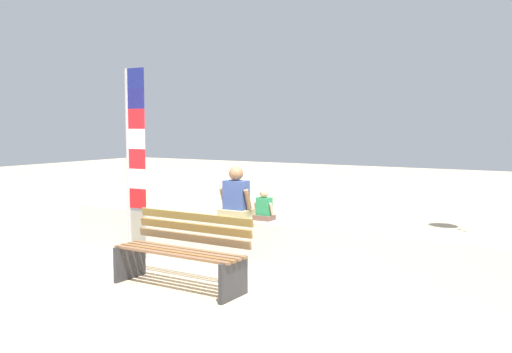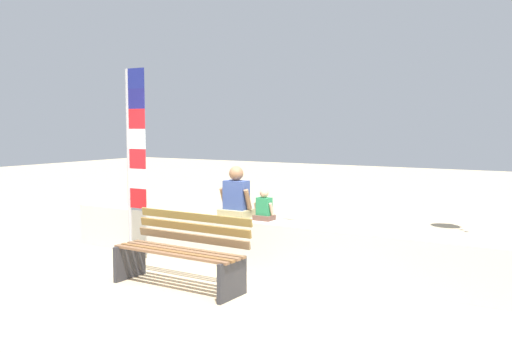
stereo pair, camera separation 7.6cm
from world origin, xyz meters
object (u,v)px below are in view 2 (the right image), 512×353
Objects in this scene: flag_banner at (134,151)px; park_bench at (182,252)px; person_adult at (236,197)px; person_child at (264,208)px.

park_bench is at bearing -24.30° from flag_banner.
person_adult reaches higher than park_bench.
person_adult is 0.26× the size of flag_banner.
flag_banner is (-1.75, -0.68, 0.77)m from person_child.
flag_banner is (-1.30, -0.68, 0.66)m from person_adult.
park_bench is 0.63× the size of flag_banner.
person_adult is (-0.04, 1.28, 0.53)m from park_bench.
person_child is (0.41, 1.28, 0.42)m from park_bench.
flag_banner reaches higher than park_bench.
flag_banner reaches higher than person_child.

